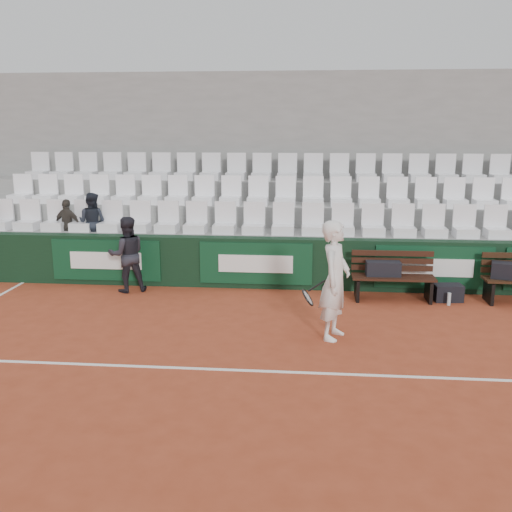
{
  "coord_description": "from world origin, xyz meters",
  "views": [
    {
      "loc": [
        0.79,
        -6.92,
        3.15
      ],
      "look_at": [
        -0.06,
        2.4,
        1.0
      ],
      "focal_mm": 40.0,
      "sensor_mm": 36.0,
      "label": 1
    }
  ],
  "objects": [
    {
      "name": "seat_row_front",
      "position": [
        0.0,
        4.45,
        1.31
      ],
      "size": [
        11.9,
        0.44,
        0.63
      ],
      "primitive_type": "cube",
      "color": "white",
      "rests_on": "grandstand_tier_front"
    },
    {
      "name": "grandstand_tier_back",
      "position": [
        0.0,
        6.53,
        0.95
      ],
      "size": [
        18.0,
        0.95,
        1.9
      ],
      "primitive_type": "cube",
      "color": "gray",
      "rests_on": "ground"
    },
    {
      "name": "seat_row_mid",
      "position": [
        0.0,
        5.4,
        1.77
      ],
      "size": [
        11.9,
        0.44,
        0.63
      ],
      "primitive_type": "cube",
      "color": "white",
      "rests_on": "grandstand_tier_mid"
    },
    {
      "name": "grandstand_tier_front",
      "position": [
        0.0,
        4.62,
        0.5
      ],
      "size": [
        18.0,
        0.95,
        1.0
      ],
      "primitive_type": "cube",
      "color": "gray",
      "rests_on": "ground"
    },
    {
      "name": "spectator_b",
      "position": [
        -4.24,
        4.5,
        1.55
      ],
      "size": [
        0.69,
        0.41,
        1.1
      ],
      "primitive_type": "imported",
      "rotation": [
        0.0,
        0.0,
        2.9
      ],
      "color": "#36312B",
      "rests_on": "grandstand_tier_front"
    },
    {
      "name": "sports_bag_left",
      "position": [
        2.19,
        3.39,
        0.58
      ],
      "size": [
        0.63,
        0.29,
        0.27
      ],
      "primitive_type": "cube",
      "rotation": [
        0.0,
        0.0,
        0.03
      ],
      "color": "black",
      "rests_on": "bench_left"
    },
    {
      "name": "sports_bag_right",
      "position": [
        4.44,
        3.38,
        0.59
      ],
      "size": [
        0.68,
        0.45,
        0.29
      ],
      "primitive_type": "cube",
      "rotation": [
        0.0,
        0.0,
        -0.29
      ],
      "color": "black",
      "rests_on": "bench_right"
    },
    {
      "name": "tennis_player",
      "position": [
        1.21,
        1.33,
        0.9
      ],
      "size": [
        0.8,
        0.76,
        1.8
      ],
      "color": "white",
      "rests_on": "ground"
    },
    {
      "name": "ground",
      "position": [
        0.0,
        0.0,
        0.0
      ],
      "size": [
        80.0,
        80.0,
        0.0
      ],
      "primitive_type": "plane",
      "color": "#9F3F23",
      "rests_on": "ground"
    },
    {
      "name": "bench_left",
      "position": [
        2.38,
        3.35,
        0.23
      ],
      "size": [
        1.5,
        0.56,
        0.45
      ],
      "primitive_type": "cube",
      "color": "#32180F",
      "rests_on": "ground"
    },
    {
      "name": "spectator_c",
      "position": [
        -3.7,
        4.5,
        1.62
      ],
      "size": [
        0.67,
        0.56,
        1.24
      ],
      "primitive_type": "imported",
      "rotation": [
        0.0,
        0.0,
        2.99
      ],
      "color": "#1D222B",
      "rests_on": "grandstand_tier_front"
    },
    {
      "name": "back_barrier",
      "position": [
        0.07,
        3.99,
        0.5
      ],
      "size": [
        18.0,
        0.34,
        1.0
      ],
      "color": "black",
      "rests_on": "ground"
    },
    {
      "name": "water_bottle_far",
      "position": [
        3.35,
        3.12,
        0.11
      ],
      "size": [
        0.06,
        0.06,
        0.23
      ],
      "primitive_type": "cylinder",
      "color": "#B1C3C8",
      "rests_on": "ground"
    },
    {
      "name": "grandstand_tier_mid",
      "position": [
        0.0,
        5.58,
        0.72
      ],
      "size": [
        18.0,
        0.95,
        1.45
      ],
      "primitive_type": "cube",
      "color": "gray",
      "rests_on": "ground"
    },
    {
      "name": "court_baseline",
      "position": [
        0.0,
        0.0,
        0.0
      ],
      "size": [
        18.0,
        0.06,
        0.01
      ],
      "primitive_type": "cube",
      "color": "white",
      "rests_on": "ground"
    },
    {
      "name": "ball_kid",
      "position": [
        -2.65,
        3.47,
        0.73
      ],
      "size": [
        0.88,
        0.8,
        1.47
      ],
      "primitive_type": "imported",
      "rotation": [
        0.0,
        0.0,
        3.56
      ],
      "color": "black",
      "rests_on": "ground"
    },
    {
      "name": "seat_row_back",
      "position": [
        0.0,
        6.35,
        2.21
      ],
      "size": [
        11.9,
        0.44,
        0.63
      ],
      "primitive_type": "cube",
      "color": "silver",
      "rests_on": "grandstand_tier_back"
    },
    {
      "name": "grandstand_rear_wall",
      "position": [
        0.0,
        7.15,
        2.2
      ],
      "size": [
        18.0,
        0.3,
        4.4
      ],
      "primitive_type": "cube",
      "color": "gray",
      "rests_on": "ground"
    },
    {
      "name": "water_bottle_near",
      "position": [
        1.21,
        3.62,
        0.12
      ],
      "size": [
        0.07,
        0.07,
        0.24
      ],
      "primitive_type": "cylinder",
      "color": "silver",
      "rests_on": "ground"
    },
    {
      "name": "sports_bag_ground",
      "position": [
        3.38,
        3.39,
        0.15
      ],
      "size": [
        0.53,
        0.36,
        0.31
      ],
      "primitive_type": "cube",
      "rotation": [
        0.0,
        0.0,
        0.1
      ],
      "color": "black",
      "rests_on": "ground"
    }
  ]
}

